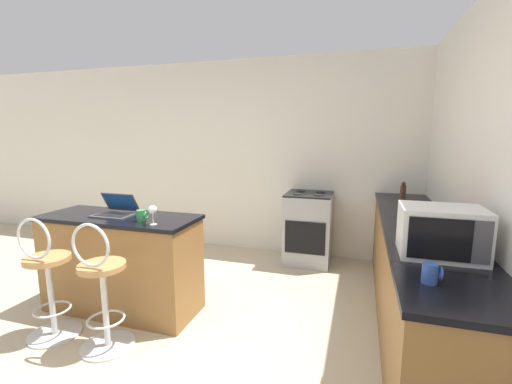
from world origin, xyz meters
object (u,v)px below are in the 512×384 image
object	(u,v)px
bar_stool_near	(48,282)
pepper_mill	(403,197)
bar_stool_far	(102,290)
mug_green	(142,216)
mug_blue	(431,273)
wine_glass_short	(153,210)
mug_white	(418,210)
microwave	(441,232)
toaster	(423,221)
stove_range	(308,228)
laptop	(116,209)

from	to	relation	value
bar_stool_near	pepper_mill	xyz separation A→B (m)	(2.70, 1.48, 0.56)
bar_stool_far	mug_green	size ratio (longest dim) A/B	10.54
bar_stool_far	mug_blue	world-z (taller)	bar_stool_far
wine_glass_short	mug_green	distance (m)	0.19
bar_stool_near	mug_green	distance (m)	0.87
bar_stool_near	mug_white	distance (m)	3.17
microwave	mug_blue	size ratio (longest dim) A/B	4.60
toaster	stove_range	world-z (taller)	toaster
mug_white	mug_green	size ratio (longest dim) A/B	1.11
laptop	pepper_mill	xyz separation A→B (m)	(2.49, 0.90, 0.09)
bar_stool_far	pepper_mill	size ratio (longest dim) A/B	3.53
bar_stool_far	mug_white	xyz separation A→B (m)	(2.31, 1.36, 0.48)
bar_stool_far	microwave	world-z (taller)	microwave
bar_stool_far	microwave	xyz separation A→B (m)	(2.27, 0.26, 0.57)
wine_glass_short	mug_green	xyz separation A→B (m)	(-0.16, 0.08, -0.07)
pepper_mill	bar_stool_near	bearing A→B (deg)	-151.25
stove_range	bar_stool_far	bearing A→B (deg)	-118.21
toaster	bar_stool_near	bearing A→B (deg)	-164.06
laptop	mug_white	size ratio (longest dim) A/B	3.27
microwave	laptop	bearing A→B (deg)	172.88
bar_stool_far	mug_blue	distance (m)	2.20
toaster	wine_glass_short	distance (m)	2.08
mug_blue	stove_range	bearing A→B (deg)	111.26
bar_stool_near	wine_glass_short	world-z (taller)	wine_glass_short
microwave	mug_blue	xyz separation A→B (m)	(-0.12, -0.44, -0.10)
toaster	mug_blue	xyz separation A→B (m)	(-0.11, -0.97, -0.03)
toaster	mug_blue	bearing A→B (deg)	-96.66
toaster	stove_range	xyz separation A→B (m)	(-1.06, 1.45, -0.53)
bar_stool_far	wine_glass_short	size ratio (longest dim) A/B	6.24
mug_green	pepper_mill	world-z (taller)	pepper_mill
bar_stool_near	pepper_mill	world-z (taller)	pepper_mill
laptop	pepper_mill	size ratio (longest dim) A/B	1.22
bar_stool_near	mug_blue	bearing A→B (deg)	-3.92
stove_range	pepper_mill	world-z (taller)	pepper_mill
stove_range	microwave	bearing A→B (deg)	-61.74
toaster	stove_range	distance (m)	1.87
toaster	mug_white	xyz separation A→B (m)	(0.05, 0.57, -0.03)
mug_white	pepper_mill	xyz separation A→B (m)	(-0.12, 0.12, 0.08)
toaster	pepper_mill	xyz separation A→B (m)	(-0.07, 0.69, 0.05)
mug_green	mug_blue	bearing A→B (deg)	-16.77
mug_green	microwave	bearing A→B (deg)	-4.93
toaster	mug_green	xyz separation A→B (m)	(-2.20, -0.35, -0.04)
pepper_mill	laptop	bearing A→B (deg)	-160.05
microwave	wine_glass_short	world-z (taller)	microwave
toaster	laptop	bearing A→B (deg)	-175.21
laptop	wine_glass_short	bearing A→B (deg)	-21.48
toaster	mug_green	distance (m)	2.23
mug_white	pepper_mill	bearing A→B (deg)	135.18
mug_white	wine_glass_short	size ratio (longest dim) A/B	0.66
bar_stool_near	toaster	size ratio (longest dim) A/B	3.29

